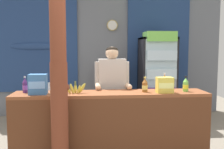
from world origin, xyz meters
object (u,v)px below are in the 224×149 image
at_px(drink_fridge, 158,72).
at_px(soda_bottle_grape_soda, 25,86).
at_px(timber_post, 59,67).
at_px(soda_bottle_orange_soda, 165,83).
at_px(bottle_shelf_rack, 112,88).
at_px(soda_bottle_water, 59,83).
at_px(banana_bunch, 75,89).
at_px(soda_bottle_iced_tea, 145,86).
at_px(snack_box_instant_noodle, 165,85).
at_px(shopkeeper, 112,85).
at_px(snack_box_biscuit, 38,84).
at_px(stall_counter, 112,122).
at_px(plastic_lawn_chair, 47,102).
at_px(soda_bottle_lime_soda, 186,85).

height_order(drink_fridge, soda_bottle_grape_soda, drink_fridge).
xyz_separation_m(timber_post, soda_bottle_orange_soda, (1.40, 0.54, -0.26)).
bearing_deg(bottle_shelf_rack, soda_bottle_water, -111.87).
height_order(soda_bottle_water, banana_bunch, soda_bottle_water).
height_order(soda_bottle_iced_tea, snack_box_instant_noodle, same).
distance_m(shopkeeper, snack_box_biscuit, 1.11).
distance_m(drink_fridge, snack_box_instant_noodle, 2.12).
distance_m(soda_bottle_iced_tea, snack_box_instant_noodle, 0.26).
bearing_deg(shopkeeper, soda_bottle_iced_tea, -49.61).
bearing_deg(soda_bottle_grape_soda, shopkeeper, 17.76).
xyz_separation_m(stall_counter, snack_box_instant_noodle, (0.69, -0.00, 0.48)).
relative_size(plastic_lawn_chair, soda_bottle_water, 3.07).
distance_m(drink_fridge, soda_bottle_water, 2.65).
xyz_separation_m(soda_bottle_orange_soda, soda_bottle_iced_tea, (-0.32, -0.18, -0.01)).
height_order(bottle_shelf_rack, plastic_lawn_chair, bottle_shelf_rack).
bearing_deg(stall_counter, soda_bottle_grape_soda, 171.63).
bearing_deg(banana_bunch, snack_box_instant_noodle, -3.01).
bearing_deg(drink_fridge, banana_bunch, -128.97).
xyz_separation_m(plastic_lawn_chair, snack_box_biscuit, (0.17, -1.65, 0.58)).
bearing_deg(stall_counter, timber_post, -156.18).
distance_m(plastic_lawn_chair, soda_bottle_lime_soda, 2.70).
distance_m(timber_post, soda_bottle_lime_soda, 1.69).
xyz_separation_m(shopkeeper, soda_bottle_lime_soda, (0.95, -0.47, 0.06)).
height_order(timber_post, snack_box_instant_noodle, timber_post).
xyz_separation_m(plastic_lawn_chair, soda_bottle_orange_soda, (1.86, -1.42, 0.55)).
bearing_deg(timber_post, plastic_lawn_chair, 103.29).
height_order(plastic_lawn_chair, banana_bunch, banana_bunch).
relative_size(stall_counter, soda_bottle_iced_tea, 12.57).
bearing_deg(soda_bottle_lime_soda, snack_box_instant_noodle, -166.39).
xyz_separation_m(drink_fridge, soda_bottle_grape_soda, (-2.28, -1.90, 0.01)).
bearing_deg(soda_bottle_water, soda_bottle_orange_soda, 4.16).
distance_m(bottle_shelf_rack, shopkeeper, 1.89).
bearing_deg(bottle_shelf_rack, plastic_lawn_chair, -151.50).
height_order(soda_bottle_iced_tea, soda_bottle_lime_soda, soda_bottle_lime_soda).
bearing_deg(snack_box_biscuit, timber_post, -46.09).
relative_size(bottle_shelf_rack, banana_bunch, 4.46).
bearing_deg(plastic_lawn_chair, timber_post, -76.71).
height_order(stall_counter, soda_bottle_grape_soda, soda_bottle_grape_soda).
height_order(shopkeeper, soda_bottle_lime_soda, shopkeeper).
relative_size(timber_post, soda_bottle_lime_soda, 13.04).
xyz_separation_m(soda_bottle_iced_tea, soda_bottle_grape_soda, (-1.57, 0.09, 0.01)).
bearing_deg(plastic_lawn_chair, soda_bottle_grape_soda, -90.97).
distance_m(drink_fridge, banana_bunch, 2.58).
height_order(bottle_shelf_rack, soda_bottle_orange_soda, bottle_shelf_rack).
bearing_deg(bottle_shelf_rack, drink_fridge, -19.62).
bearing_deg(shopkeeper, snack_box_instant_noodle, -40.44).
relative_size(bottle_shelf_rack, soda_bottle_water, 4.34).
height_order(snack_box_biscuit, banana_bunch, snack_box_biscuit).
height_order(soda_bottle_grape_soda, soda_bottle_lime_soda, soda_bottle_grape_soda).
relative_size(soda_bottle_lime_soda, banana_bunch, 0.76).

